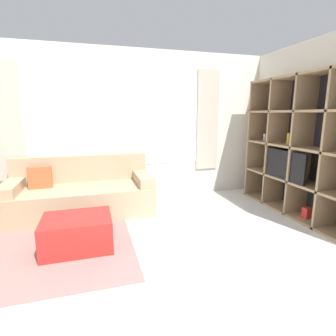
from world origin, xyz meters
TOP-DOWN VIEW (x-y plane):
  - ground_plane at (0.00, 0.00)m, footprint 16.00×16.00m
  - wall_back at (0.00, 3.14)m, footprint 6.86×0.11m
  - wall_right at (2.87, 1.55)m, footprint 0.07×4.30m
  - area_rug at (-1.27, 1.56)m, footprint 2.45×2.06m
  - shelving_unit at (2.65, 1.58)m, footprint 0.43×2.28m
  - couch_main at (-0.66, 2.62)m, footprint 2.20×0.97m
  - ottoman at (-0.68, 1.40)m, footprint 0.79×0.61m

SIDE VIEW (x-z plane):
  - ground_plane at x=0.00m, z-range 0.00..0.00m
  - area_rug at x=-1.27m, z-range 0.00..0.01m
  - ottoman at x=-0.68m, z-range 0.00..0.39m
  - couch_main at x=-0.66m, z-range -0.14..0.75m
  - shelving_unit at x=2.65m, z-range -0.02..2.14m
  - wall_right at x=2.87m, z-range 0.00..2.70m
  - wall_back at x=0.00m, z-range 0.01..2.71m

